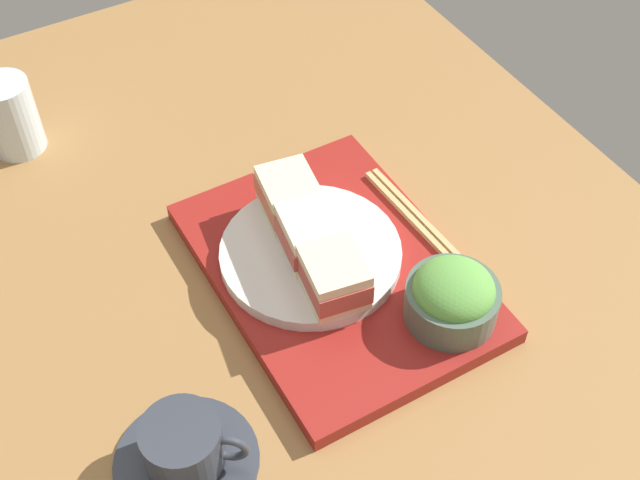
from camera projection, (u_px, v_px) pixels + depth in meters
ground_plane at (291, 330)px, 96.90cm from camera, size 140.00×100.00×3.00cm
serving_tray at (336, 271)px, 99.47cm from camera, size 37.16×26.80×2.11cm
sandwich_plate at (311, 254)px, 98.79cm from camera, size 21.24×21.24×1.55cm
sandwich_near at (334, 277)px, 92.01cm from camera, size 8.60×7.34×5.37cm
sandwich_middle at (310, 234)px, 96.25cm from camera, size 8.57×7.77×5.25cm
sandwich_far at (289, 195)px, 100.51cm from camera, size 8.67×7.49×5.06cm
salad_bowl at (452, 297)px, 91.52cm from camera, size 10.34×10.34×6.88cm
chopsticks_pair at (424, 228)px, 102.09cm from camera, size 22.69×2.72×0.70cm
coffee_cup at (185, 449)px, 82.38cm from camera, size 14.57×14.57×6.45cm
drinking_glass at (11, 116)px, 111.48cm from camera, size 7.03×7.03×10.51cm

